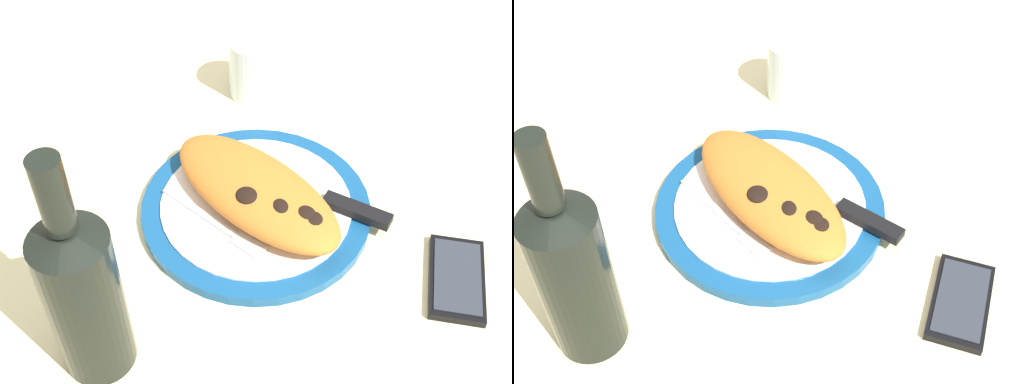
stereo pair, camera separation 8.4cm
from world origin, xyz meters
TOP-DOWN VIEW (x-y plane):
  - ground_plane at (0.00, 0.00)cm, footprint 150.00×150.00cm
  - plate at (0.00, 0.00)cm, footprint 28.30×28.30cm
  - calzone at (-0.09, -0.29)cm, footprint 25.54×11.21cm
  - fork at (0.00, -5.75)cm, footprint 15.87×3.14cm
  - knife at (6.84, 6.68)cm, footprint 20.77×8.18cm
  - smartphone at (23.44, 9.15)cm, footprint 11.73×13.02cm
  - water_glass at (-17.75, 16.44)cm, footprint 6.99×6.99cm
  - wine_bottle at (3.25, -25.57)cm, footprint 7.45×7.45cm

SIDE VIEW (x-z plane):
  - ground_plane at x=0.00cm, z-range -3.00..0.00cm
  - smartphone at x=23.44cm, z-range -0.02..1.14cm
  - plate at x=0.00cm, z-range -0.04..1.70cm
  - fork at x=0.00cm, z-range 1.74..2.14cm
  - knife at x=6.84cm, z-range 1.63..2.83cm
  - water_glass at x=-17.75cm, z-range -0.60..8.35cm
  - calzone at x=-0.09cm, z-range 1.75..6.23cm
  - wine_bottle at x=3.25cm, z-range -3.16..25.01cm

